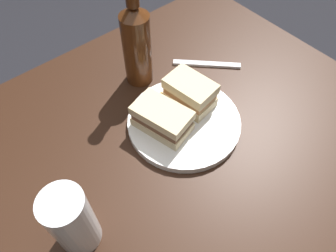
{
  "coord_description": "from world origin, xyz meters",
  "views": [
    {
      "loc": [
        0.22,
        0.31,
        1.36
      ],
      "look_at": [
        -0.05,
        -0.0,
        0.81
      ],
      "focal_mm": 33.89,
      "sensor_mm": 36.0,
      "label": 1
    }
  ],
  "objects_px": {
    "cider_bottle": "(137,42)",
    "fork": "(207,64)",
    "plate": "(183,121)",
    "pint_glass": "(73,223)",
    "sandwich_half_right": "(162,119)",
    "sandwich_half_left": "(190,93)"
  },
  "relations": [
    {
      "from": "plate",
      "to": "sandwich_half_right",
      "type": "bearing_deg",
      "value": -13.96
    },
    {
      "from": "sandwich_half_left",
      "to": "fork",
      "type": "distance_m",
      "value": 0.16
    },
    {
      "from": "pint_glass",
      "to": "cider_bottle",
      "type": "distance_m",
      "value": 0.42
    },
    {
      "from": "plate",
      "to": "cider_bottle",
      "type": "height_order",
      "value": "cider_bottle"
    },
    {
      "from": "cider_bottle",
      "to": "fork",
      "type": "relative_size",
      "value": 1.61
    },
    {
      "from": "pint_glass",
      "to": "sandwich_half_left",
      "type": "bearing_deg",
      "value": -164.03
    },
    {
      "from": "fork",
      "to": "sandwich_half_right",
      "type": "bearing_deg",
      "value": 66.56
    },
    {
      "from": "sandwich_half_right",
      "to": "fork",
      "type": "bearing_deg",
      "value": -158.15
    },
    {
      "from": "pint_glass",
      "to": "cider_bottle",
      "type": "height_order",
      "value": "cider_bottle"
    },
    {
      "from": "sandwich_half_left",
      "to": "pint_glass",
      "type": "xyz_separation_m",
      "value": [
        0.36,
        0.1,
        0.02
      ]
    },
    {
      "from": "sandwich_half_right",
      "to": "fork",
      "type": "relative_size",
      "value": 0.77
    },
    {
      "from": "cider_bottle",
      "to": "fork",
      "type": "height_order",
      "value": "cider_bottle"
    },
    {
      "from": "sandwich_half_right",
      "to": "pint_glass",
      "type": "xyz_separation_m",
      "value": [
        0.26,
        0.09,
        0.02
      ]
    },
    {
      "from": "plate",
      "to": "pint_glass",
      "type": "bearing_deg",
      "value": 13.51
    },
    {
      "from": "pint_glass",
      "to": "cider_bottle",
      "type": "bearing_deg",
      "value": -141.84
    },
    {
      "from": "sandwich_half_right",
      "to": "fork",
      "type": "height_order",
      "value": "sandwich_half_right"
    },
    {
      "from": "cider_bottle",
      "to": "pint_glass",
      "type": "bearing_deg",
      "value": 38.16
    },
    {
      "from": "fork",
      "to": "cider_bottle",
      "type": "bearing_deg",
      "value": 19.97
    },
    {
      "from": "plate",
      "to": "cider_bottle",
      "type": "xyz_separation_m",
      "value": [
        -0.01,
        -0.18,
        0.11
      ]
    },
    {
      "from": "sandwich_half_left",
      "to": "fork",
      "type": "bearing_deg",
      "value": -150.14
    },
    {
      "from": "plate",
      "to": "sandwich_half_right",
      "type": "distance_m",
      "value": 0.06
    },
    {
      "from": "plate",
      "to": "cider_bottle",
      "type": "relative_size",
      "value": 0.89
    }
  ]
}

